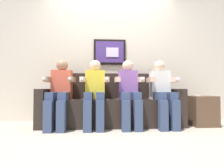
{
  "coord_description": "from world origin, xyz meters",
  "views": [
    {
      "loc": [
        -0.15,
        -2.55,
        0.62
      ],
      "look_at": [
        0.0,
        0.15,
        0.7
      ],
      "focal_mm": 26.74,
      "sensor_mm": 36.0,
      "label": 1
    }
  ],
  "objects_px": {
    "couch": "(111,107)",
    "spare_remote_on_table": "(198,95)",
    "person_leftmost": "(60,90)",
    "side_table_right": "(201,111)",
    "person_right_center": "(129,90)",
    "person_rightmost": "(162,90)",
    "person_left_center": "(95,90)"
  },
  "relations": [
    {
      "from": "couch",
      "to": "spare_remote_on_table",
      "type": "bearing_deg",
      "value": -4.93
    },
    {
      "from": "couch",
      "to": "person_leftmost",
      "type": "height_order",
      "value": "person_leftmost"
    },
    {
      "from": "side_table_right",
      "to": "spare_remote_on_table",
      "type": "distance_m",
      "value": 0.27
    },
    {
      "from": "person_right_center",
      "to": "person_rightmost",
      "type": "distance_m",
      "value": 0.56
    },
    {
      "from": "couch",
      "to": "spare_remote_on_table",
      "type": "distance_m",
      "value": 1.49
    },
    {
      "from": "person_rightmost",
      "to": "side_table_right",
      "type": "height_order",
      "value": "person_rightmost"
    },
    {
      "from": "person_rightmost",
      "to": "person_right_center",
      "type": "bearing_deg",
      "value": 180.0
    },
    {
      "from": "person_right_center",
      "to": "person_rightmost",
      "type": "height_order",
      "value": "same"
    },
    {
      "from": "couch",
      "to": "person_leftmost",
      "type": "relative_size",
      "value": 2.13
    },
    {
      "from": "person_rightmost",
      "to": "spare_remote_on_table",
      "type": "height_order",
      "value": "person_rightmost"
    },
    {
      "from": "person_leftmost",
      "to": "person_left_center",
      "type": "relative_size",
      "value": 1.0
    },
    {
      "from": "side_table_right",
      "to": "person_rightmost",
      "type": "bearing_deg",
      "value": -175.02
    },
    {
      "from": "person_rightmost",
      "to": "person_leftmost",
      "type": "bearing_deg",
      "value": -179.98
    },
    {
      "from": "person_right_center",
      "to": "side_table_right",
      "type": "xyz_separation_m",
      "value": [
        1.26,
        0.06,
        -0.36
      ]
    },
    {
      "from": "person_rightmost",
      "to": "person_left_center",
      "type": "bearing_deg",
      "value": -179.98
    },
    {
      "from": "person_rightmost",
      "to": "side_table_right",
      "type": "bearing_deg",
      "value": 4.98
    },
    {
      "from": "person_left_center",
      "to": "person_leftmost",
      "type": "bearing_deg",
      "value": 180.0
    },
    {
      "from": "person_leftmost",
      "to": "side_table_right",
      "type": "distance_m",
      "value": 2.4
    },
    {
      "from": "couch",
      "to": "person_rightmost",
      "type": "distance_m",
      "value": 0.9
    },
    {
      "from": "person_rightmost",
      "to": "couch",
      "type": "bearing_deg",
      "value": 168.59
    },
    {
      "from": "couch",
      "to": "person_right_center",
      "type": "relative_size",
      "value": 2.13
    },
    {
      "from": "person_leftmost",
      "to": "person_rightmost",
      "type": "xyz_separation_m",
      "value": [
        1.67,
        0.0,
        -0.0
      ]
    },
    {
      "from": "person_leftmost",
      "to": "side_table_right",
      "type": "relative_size",
      "value": 2.22
    },
    {
      "from": "couch",
      "to": "person_leftmost",
      "type": "distance_m",
      "value": 0.9
    },
    {
      "from": "couch",
      "to": "side_table_right",
      "type": "distance_m",
      "value": 1.54
    },
    {
      "from": "person_leftmost",
      "to": "spare_remote_on_table",
      "type": "relative_size",
      "value": 8.54
    },
    {
      "from": "couch",
      "to": "person_right_center",
      "type": "xyz_separation_m",
      "value": [
        0.28,
        -0.17,
        0.29
      ]
    },
    {
      "from": "person_right_center",
      "to": "spare_remote_on_table",
      "type": "relative_size",
      "value": 8.54
    },
    {
      "from": "couch",
      "to": "person_leftmost",
      "type": "bearing_deg",
      "value": -168.56
    },
    {
      "from": "person_leftmost",
      "to": "person_left_center",
      "type": "xyz_separation_m",
      "value": [
        0.56,
        0.0,
        0.0
      ]
    },
    {
      "from": "person_rightmost",
      "to": "spare_remote_on_table",
      "type": "bearing_deg",
      "value": 3.77
    },
    {
      "from": "spare_remote_on_table",
      "to": "couch",
      "type": "bearing_deg",
      "value": 175.07
    }
  ]
}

